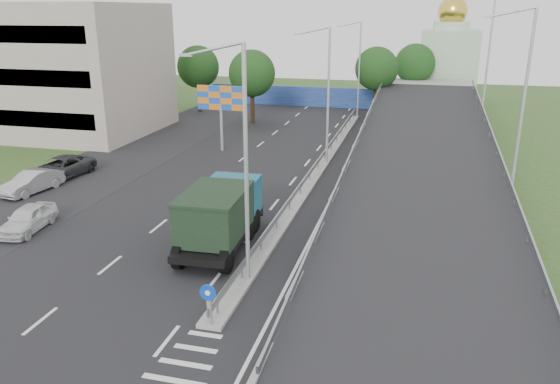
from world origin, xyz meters
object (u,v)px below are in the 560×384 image
(dump_truck, at_px, (221,213))
(parked_car_c, at_px, (60,168))
(billboard, at_px, (221,102))
(lamp_post_mid, at_px, (326,89))
(parked_car_a, at_px, (28,219))
(lamp_post_far, at_px, (358,64))
(parked_car_b, at_px, (32,182))
(sign_bollard, at_px, (209,304))
(church, at_px, (448,60))
(lamp_post_near, at_px, (241,154))

(dump_truck, height_order, parked_car_c, dump_truck)
(billboard, xyz_separation_m, parked_car_c, (-8.40, -10.25, -3.44))
(lamp_post_mid, distance_m, parked_car_a, 22.30)
(lamp_post_far, bearing_deg, billboard, -116.84)
(billboard, relative_size, parked_car_c, 1.03)
(lamp_post_far, relative_size, parked_car_b, 2.34)
(sign_bollard, relative_size, church, 0.12)
(parked_car_c, bearing_deg, dump_truck, -21.41)
(sign_bollard, relative_size, lamp_post_near, 0.17)
(lamp_post_near, height_order, parked_car_b, lamp_post_near)
(parked_car_a, relative_size, parked_car_b, 0.94)
(lamp_post_mid, distance_m, lamp_post_far, 20.00)
(lamp_post_far, height_order, dump_truck, lamp_post_far)
(lamp_post_mid, relative_size, parked_car_b, 2.34)
(parked_car_a, bearing_deg, sign_bollard, -33.58)
(lamp_post_near, height_order, billboard, lamp_post_near)
(lamp_post_far, xyz_separation_m, billboard, (-9.11, -18.00, -1.62))
(sign_bollard, height_order, lamp_post_near, lamp_post_near)
(sign_bollard, distance_m, dump_truck, 7.64)
(lamp_post_far, relative_size, church, 0.73)
(lamp_post_near, xyz_separation_m, lamp_post_far, (0.00, 40.00, 0.00))
(lamp_post_near, relative_size, lamp_post_mid, 1.00)
(dump_truck, height_order, parked_car_a, dump_truck)
(sign_bollard, bearing_deg, parked_car_a, 153.29)
(parked_car_b, bearing_deg, parked_car_c, 103.45)
(billboard, bearing_deg, lamp_post_near, -67.51)
(lamp_post_near, relative_size, lamp_post_far, 1.00)
(sign_bollard, bearing_deg, parked_car_b, 144.51)
(parked_car_a, bearing_deg, parked_car_c, 108.89)
(billboard, bearing_deg, lamp_post_mid, -12.38)
(lamp_post_far, bearing_deg, dump_truck, -93.63)
(sign_bollard, relative_size, parked_car_b, 0.39)
(lamp_post_mid, bearing_deg, dump_truck, -97.98)
(lamp_post_mid, xyz_separation_m, church, (9.89, 34.00, -0.50))
(parked_car_c, bearing_deg, parked_car_a, -57.02)
(lamp_post_near, height_order, parked_car_c, lamp_post_near)
(lamp_post_near, xyz_separation_m, parked_car_b, (-17.28, 8.42, -5.10))
(parked_car_b, bearing_deg, lamp_post_far, 70.87)
(lamp_post_near, relative_size, parked_car_b, 2.34)
(lamp_post_mid, bearing_deg, church, 73.78)
(lamp_post_far, relative_size, parked_car_a, 2.50)
(lamp_post_mid, height_order, church, church)
(sign_bollard, relative_size, lamp_post_far, 0.17)
(sign_bollard, bearing_deg, parked_car_c, 138.18)
(lamp_post_near, bearing_deg, dump_truck, 123.87)
(lamp_post_mid, height_order, parked_car_c, lamp_post_mid)
(lamp_post_mid, distance_m, parked_car_b, 21.42)
(lamp_post_mid, bearing_deg, lamp_post_near, -90.00)
(sign_bollard, xyz_separation_m, parked_car_b, (-17.17, 12.24, -0.32))
(lamp_post_mid, bearing_deg, parked_car_b, -146.18)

